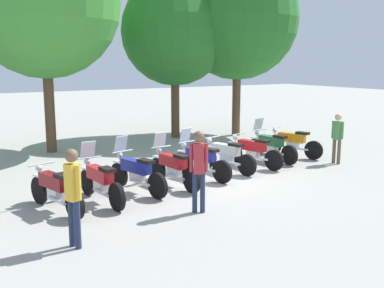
{
  "coord_description": "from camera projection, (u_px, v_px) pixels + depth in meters",
  "views": [
    {
      "loc": [
        -6.69,
        -10.63,
        3.26
      ],
      "look_at": [
        0.0,
        0.5,
        0.9
      ],
      "focal_mm": 42.75,
      "sensor_mm": 36.0,
      "label": 1
    }
  ],
  "objects": [
    {
      "name": "ground_plane",
      "position": [
        201.0,
        178.0,
        12.94
      ],
      "size": [
        80.0,
        80.0,
        0.0
      ],
      "primitive_type": "plane",
      "color": "#9E9B93"
    },
    {
      "name": "motorcycle_0",
      "position": [
        55.0,
        189.0,
        10.0
      ],
      "size": [
        0.76,
        2.15,
        0.99
      ],
      "rotation": [
        0.0,
        0.0,
        1.82
      ],
      "color": "black",
      "rests_on": "ground_plane"
    },
    {
      "name": "motorcycle_1",
      "position": [
        100.0,
        181.0,
        10.64
      ],
      "size": [
        0.62,
        2.19,
        1.37
      ],
      "rotation": [
        0.0,
        0.0,
        1.67
      ],
      "color": "black",
      "rests_on": "ground_plane"
    },
    {
      "name": "motorcycle_2",
      "position": [
        136.0,
        172.0,
        11.45
      ],
      "size": [
        0.76,
        2.15,
        1.37
      ],
      "rotation": [
        0.0,
        0.0,
        1.81
      ],
      "color": "black",
      "rests_on": "ground_plane"
    },
    {
      "name": "motorcycle_3",
      "position": [
        173.0,
        167.0,
        12.03
      ],
      "size": [
        0.62,
        2.19,
        1.37
      ],
      "rotation": [
        0.0,
        0.0,
        1.68
      ],
      "color": "black",
      "rests_on": "ground_plane"
    },
    {
      "name": "motorcycle_4",
      "position": [
        201.0,
        160.0,
        12.85
      ],
      "size": [
        0.75,
        2.15,
        1.37
      ],
      "rotation": [
        0.0,
        0.0,
        1.8
      ],
      "color": "black",
      "rests_on": "ground_plane"
    },
    {
      "name": "motorcycle_5",
      "position": [
        226.0,
        155.0,
        13.63
      ],
      "size": [
        0.73,
        2.16,
        0.99
      ],
      "rotation": [
        0.0,
        0.0,
        1.8
      ],
      "color": "black",
      "rests_on": "ground_plane"
    },
    {
      "name": "motorcycle_6",
      "position": [
        252.0,
        151.0,
        14.25
      ],
      "size": [
        0.79,
        2.14,
        0.99
      ],
      "rotation": [
        0.0,
        0.0,
        1.83
      ],
      "color": "black",
      "rests_on": "ground_plane"
    },
    {
      "name": "motorcycle_7",
      "position": [
        271.0,
        145.0,
        15.1
      ],
      "size": [
        0.62,
        2.19,
        1.37
      ],
      "rotation": [
        0.0,
        0.0,
        1.65
      ],
      "color": "black",
      "rests_on": "ground_plane"
    },
    {
      "name": "motorcycle_8",
      "position": [
        292.0,
        142.0,
        15.75
      ],
      "size": [
        0.89,
        2.1,
        0.99
      ],
      "rotation": [
        0.0,
        0.0,
        1.9
      ],
      "color": "black",
      "rests_on": "ground_plane"
    },
    {
      "name": "person_0",
      "position": [
        73.0,
        190.0,
        7.93
      ],
      "size": [
        0.3,
        0.4,
        1.78
      ],
      "rotation": [
        0.0,
        0.0,
        0.35
      ],
      "color": "#232D4C",
      "rests_on": "ground_plane"
    },
    {
      "name": "person_1",
      "position": [
        199.0,
        165.0,
        9.8
      ],
      "size": [
        0.38,
        0.33,
        1.8
      ],
      "rotation": [
        0.0,
        0.0,
        0.99
      ],
      "color": "#232D4C",
      "rests_on": "ground_plane"
    },
    {
      "name": "person_2",
      "position": [
        337.0,
        135.0,
        14.58
      ],
      "size": [
        0.26,
        0.41,
        1.62
      ],
      "rotation": [
        0.0,
        0.0,
        0.26
      ],
      "color": "brown",
      "rests_on": "ground_plane"
    },
    {
      "name": "tree_1",
      "position": [
        44.0,
        2.0,
        15.72
      ],
      "size": [
        5.31,
        5.31,
        7.95
      ],
      "color": "brown",
      "rests_on": "ground_plane"
    },
    {
      "name": "tree_2",
      "position": [
        175.0,
        32.0,
        19.03
      ],
      "size": [
        4.5,
        4.5,
        6.74
      ],
      "color": "brown",
      "rests_on": "ground_plane"
    },
    {
      "name": "tree_3",
      "position": [
        238.0,
        19.0,
        19.55
      ],
      "size": [
        5.18,
        5.18,
        7.63
      ],
      "color": "brown",
      "rests_on": "ground_plane"
    }
  ]
}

